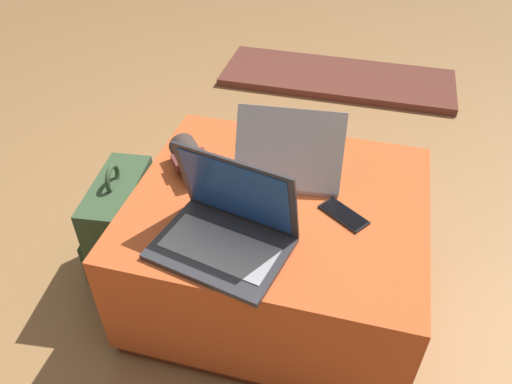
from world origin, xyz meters
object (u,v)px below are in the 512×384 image
object	(u,v)px
laptop_far	(290,161)
laptop_near	(226,228)
cell_phone	(344,215)
backpack	(122,229)
wrist_brace	(190,159)

from	to	relation	value
laptop_far	laptop_near	bearing A→B (deg)	68.50
cell_phone	backpack	bearing A→B (deg)	-55.49
backpack	cell_phone	bearing A→B (deg)	83.20
wrist_brace	backpack	bearing A→B (deg)	-161.14
laptop_far	cell_phone	bearing A→B (deg)	136.20
laptop_near	backpack	xyz separation A→B (m)	(-0.47, 0.20, -0.31)
cell_phone	backpack	size ratio (longest dim) A/B	0.34
laptop_near	laptop_far	bearing A→B (deg)	86.04
laptop_near	wrist_brace	xyz separation A→B (m)	(-0.21, 0.29, -0.01)
laptop_far	wrist_brace	xyz separation A→B (m)	(-0.32, -0.07, -0.01)
laptop_far	cell_phone	xyz separation A→B (m)	(0.20, -0.16, -0.05)
cell_phone	wrist_brace	size ratio (longest dim) A/B	0.80
laptop_near	backpack	world-z (taller)	laptop_near
laptop_near	wrist_brace	distance (m)	0.36
laptop_near	cell_phone	bearing A→B (deg)	44.96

